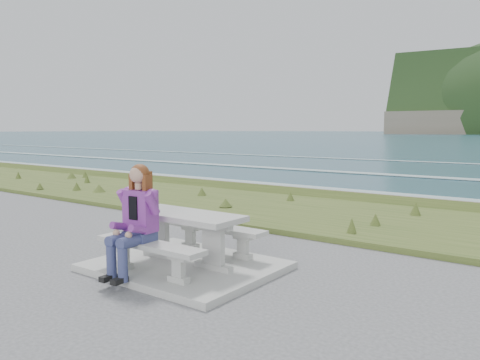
# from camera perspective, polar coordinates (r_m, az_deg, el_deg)

# --- Properties ---
(concrete_slab) EXTENTS (2.60, 2.10, 0.10)m
(concrete_slab) POSITION_cam_1_polar(r_m,az_deg,el_deg) (7.07, -6.67, -10.39)
(concrete_slab) COLOR #A5A6A1
(concrete_slab) RESTS_ON ground
(picnic_table) EXTENTS (1.80, 0.75, 0.75)m
(picnic_table) POSITION_cam_1_polar(r_m,az_deg,el_deg) (6.92, -6.73, -5.36)
(picnic_table) COLOR #A5A6A1
(picnic_table) RESTS_ON concrete_slab
(bench_landward) EXTENTS (1.80, 0.35, 0.45)m
(bench_landward) POSITION_cam_1_polar(r_m,az_deg,el_deg) (6.49, -10.99, -8.32)
(bench_landward) COLOR #A5A6A1
(bench_landward) RESTS_ON concrete_slab
(bench_seaward) EXTENTS (1.80, 0.35, 0.45)m
(bench_seaward) POSITION_cam_1_polar(r_m,az_deg,el_deg) (7.48, -3.01, -6.28)
(bench_seaward) COLOR #A5A6A1
(bench_seaward) RESTS_ON concrete_slab
(grass_verge) EXTENTS (160.00, 4.50, 0.22)m
(grass_verge) POSITION_cam_1_polar(r_m,az_deg,el_deg) (11.15, 11.28, -4.59)
(grass_verge) COLOR #324A1B
(grass_verge) RESTS_ON ground
(shore_drop) EXTENTS (160.00, 0.80, 2.20)m
(shore_drop) POSITION_cam_1_polar(r_m,az_deg,el_deg) (13.80, 16.45, -2.66)
(shore_drop) COLOR #6A6050
(shore_drop) RESTS_ON ground
(seated_woman) EXTENTS (0.47, 0.78, 1.50)m
(seated_woman) POSITION_cam_1_polar(r_m,az_deg,el_deg) (6.48, -13.01, -6.55)
(seated_woman) COLOR navy
(seated_woman) RESTS_ON concrete_slab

